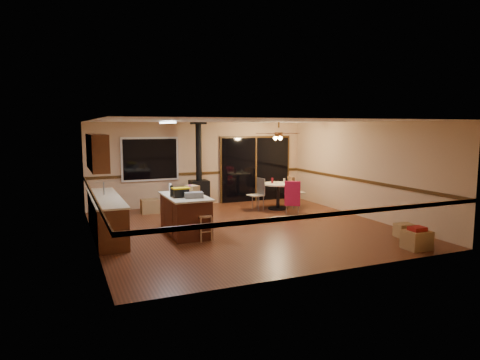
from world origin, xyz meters
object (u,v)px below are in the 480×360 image
kitchen_island (185,215)px  box_corner_a (417,240)px  box_corner_b (404,230)px  toolbox_grey (194,195)px  chair_near (293,193)px  blue_bucket (203,233)px  box_under_window (150,206)px  chair_left (259,190)px  bar_stool (205,228)px  dining_table (278,191)px  toolbox_black (181,193)px  chair_right (292,188)px  wood_stove (199,184)px

kitchen_island → box_corner_a: kitchen_island is taller
kitchen_island → box_corner_b: kitchen_island is taller
toolbox_grey → box_corner_a: toolbox_grey is taller
chair_near → box_corner_b: chair_near is taller
kitchen_island → blue_bucket: (0.27, -0.50, -0.34)m
box_under_window → box_corner_b: bearing=-46.2°
chair_left → chair_near: 1.14m
bar_stool → box_corner_b: bar_stool is taller
dining_table → box_corner_b: bearing=-75.4°
toolbox_black → blue_bucket: (0.42, -0.29, -0.88)m
chair_near → chair_right: bearing=61.3°
box_corner_a → box_corner_b: 0.96m
dining_table → box_under_window: bearing=166.4°
chair_left → box_under_window: (-3.08, 0.77, -0.39)m
toolbox_grey → blue_bucket: toolbox_grey is taller
chair_near → box_under_window: chair_near is taller
kitchen_island → wood_stove: 3.33m
chair_near → chair_right: 1.08m
wood_stove → blue_bucket: (-1.03, -3.55, -0.62)m
kitchen_island → box_under_window: (-0.28, 2.73, -0.25)m
dining_table → blue_bucket: bearing=-143.2°
wood_stove → box_under_window: bearing=-168.4°
chair_near → kitchen_island: bearing=-163.9°
toolbox_grey → dining_table: toolbox_grey is taller
chair_left → box_corner_b: size_ratio=1.37×
dining_table → chair_right: (0.52, 0.09, 0.06)m
wood_stove → box_corner_b: (3.15, -5.25, -0.58)m
toolbox_black → box_corner_a: toolbox_black is taller
dining_table → toolbox_grey: bearing=-146.0°
toolbox_grey → bar_stool: toolbox_grey is taller
toolbox_black → chair_near: (3.55, 1.19, -0.40)m
dining_table → box_corner_b: (1.05, -4.04, -0.38)m
blue_bucket → dining_table: size_ratio=0.28×
toolbox_grey → toolbox_black: toolbox_black is taller
box_corner_b → box_corner_a: bearing=-119.5°
toolbox_black → box_corner_b: (4.60, -1.99, -0.84)m
kitchen_island → box_corner_a: 5.01m
blue_bucket → chair_right: bearing=33.6°
wood_stove → chair_right: size_ratio=3.60×
toolbox_black → chair_left: (2.95, 2.16, -0.40)m
toolbox_black → dining_table: 4.12m
blue_bucket → dining_table: bearing=36.8°
blue_bucket → box_corner_a: 4.49m
toolbox_black → dining_table: size_ratio=0.35×
bar_stool → blue_bucket: 0.30m
toolbox_grey → box_under_window: toolbox_grey is taller
wood_stove → chair_right: (2.62, -1.12, -0.13)m
box_corner_a → kitchen_island: bearing=142.7°
dining_table → chair_left: bearing=169.0°
toolbox_black → bar_stool: toolbox_black is taller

